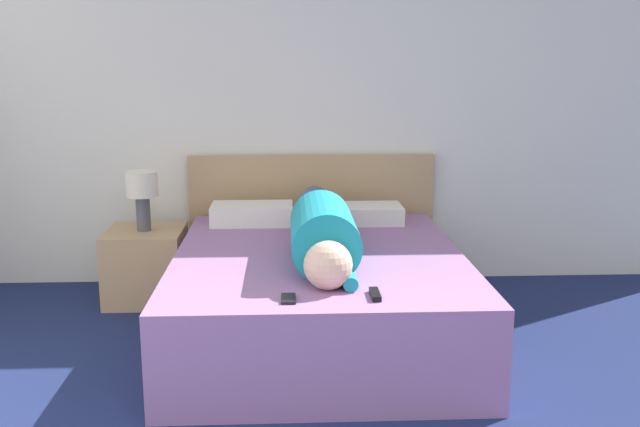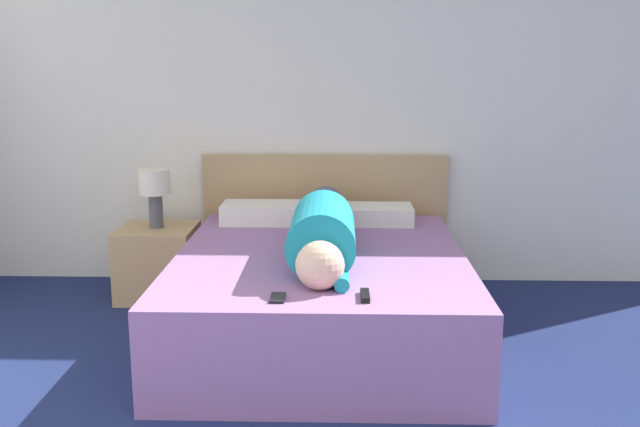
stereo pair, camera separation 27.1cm
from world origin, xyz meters
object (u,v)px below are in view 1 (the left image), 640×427
(person_lying, at_px, (322,230))
(tv_remote, at_px, (375,294))
(pillow_second, at_px, (364,214))
(table_lamp, at_px, (142,190))
(cell_phone, at_px, (288,299))
(pillow_near_headboard, at_px, (252,214))
(bed, at_px, (319,295))
(nightstand, at_px, (146,265))

(person_lying, relative_size, tv_remote, 10.82)
(person_lying, relative_size, pillow_second, 3.27)
(pillow_second, bearing_deg, person_lying, -110.95)
(table_lamp, distance_m, person_lying, 1.35)
(person_lying, height_order, tv_remote, person_lying)
(cell_phone, bearing_deg, table_lamp, 121.73)
(tv_remote, xyz_separation_m, cell_phone, (-0.39, -0.02, -0.01))
(pillow_near_headboard, height_order, cell_phone, pillow_near_headboard)
(person_lying, bearing_deg, cell_phone, -104.35)
(bed, relative_size, pillow_near_headboard, 3.73)
(bed, height_order, pillow_second, pillow_second)
(nightstand, relative_size, person_lying, 0.30)
(person_lying, bearing_deg, bed, 101.34)
(table_lamp, relative_size, pillow_near_headboard, 0.73)
(pillow_near_headboard, xyz_separation_m, tv_remote, (0.62, -1.51, -0.05))
(nightstand, bearing_deg, pillow_second, 1.81)
(person_lying, xyz_separation_m, pillow_near_headboard, (-0.41, 0.81, -0.08))
(nightstand, xyz_separation_m, tv_remote, (1.31, -1.46, 0.27))
(cell_phone, bearing_deg, bed, 77.96)
(nightstand, distance_m, cell_phone, 1.77)
(pillow_near_headboard, distance_m, tv_remote, 1.63)
(person_lying, distance_m, cell_phone, 0.76)
(pillow_near_headboard, bearing_deg, nightstand, -176.29)
(pillow_second, height_order, cell_phone, pillow_second)
(table_lamp, distance_m, tv_remote, 1.97)
(table_lamp, relative_size, cell_phone, 2.93)
(table_lamp, distance_m, pillow_near_headboard, 0.71)
(pillow_second, bearing_deg, cell_phone, -107.91)
(pillow_near_headboard, bearing_deg, table_lamp, -176.29)
(nightstand, height_order, pillow_near_headboard, pillow_near_headboard)
(table_lamp, relative_size, tv_remote, 2.54)
(nightstand, distance_m, pillow_second, 1.45)
(table_lamp, bearing_deg, tv_remote, -48.24)
(tv_remote, bearing_deg, bed, 105.78)
(nightstand, distance_m, table_lamp, 0.49)
(bed, bearing_deg, person_lying, -78.66)
(pillow_near_headboard, xyz_separation_m, pillow_second, (0.73, 0.00, -0.01))
(table_lamp, xyz_separation_m, tv_remote, (1.31, -1.46, -0.22))
(pillow_second, distance_m, tv_remote, 1.51)
(table_lamp, relative_size, pillow_second, 0.77)
(person_lying, xyz_separation_m, tv_remote, (0.20, -0.70, -0.13))
(pillow_near_headboard, bearing_deg, person_lying, -62.97)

